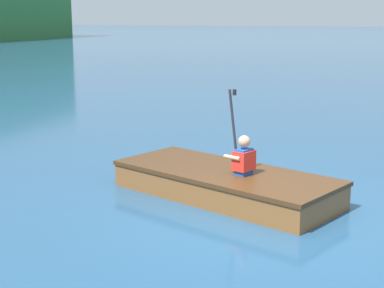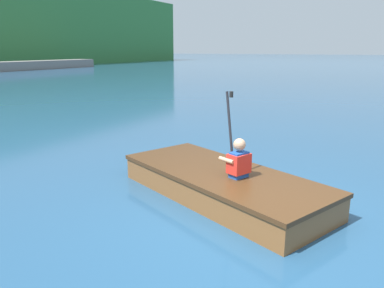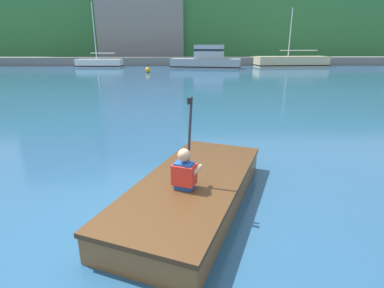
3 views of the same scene
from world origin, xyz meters
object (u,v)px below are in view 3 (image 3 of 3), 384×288
(rowboat_foreground, at_px, (194,188))
(channel_buoy, at_px, (148,70))
(moored_boat_dock_west_inner, at_px, (291,62))
(person_paddler, at_px, (185,170))
(moored_boat_dock_west_end, at_px, (207,60))
(moored_boat_dock_center_far, at_px, (99,63))

(rowboat_foreground, height_order, channel_buoy, channel_buoy)
(moored_boat_dock_west_inner, height_order, channel_buoy, moored_boat_dock_west_inner)
(moored_boat_dock_west_inner, xyz_separation_m, person_paddler, (-11.48, -29.11, 0.13))
(moored_boat_dock_west_end, relative_size, rowboat_foreground, 2.02)
(moored_boat_dock_west_inner, height_order, moored_boat_dock_center_far, moored_boat_dock_center_far)
(moored_boat_dock_west_inner, relative_size, person_paddler, 6.64)
(person_paddler, distance_m, channel_buoy, 22.41)
(person_paddler, bearing_deg, channel_buoy, 97.60)
(moored_boat_dock_west_inner, xyz_separation_m, moored_boat_dock_center_far, (-20.20, -0.33, -0.10))
(moored_boat_dock_west_end, distance_m, moored_boat_dock_center_far, 11.18)
(moored_boat_dock_west_inner, distance_m, moored_boat_dock_center_far, 20.20)
(moored_boat_dock_west_end, height_order, rowboat_foreground, moored_boat_dock_west_end)
(moored_boat_dock_west_end, xyz_separation_m, moored_boat_dock_west_inner, (9.15, 1.97, -0.30))
(moored_boat_dock_west_inner, bearing_deg, person_paddler, -111.52)
(moored_boat_dock_west_end, relative_size, channel_buoy, 9.93)
(moored_boat_dock_center_far, xyz_separation_m, rowboat_foreground, (8.86, -28.44, -0.19))
(rowboat_foreground, bearing_deg, moored_boat_dock_west_end, 85.34)
(rowboat_foreground, bearing_deg, channel_buoy, 98.08)
(moored_boat_dock_center_far, xyz_separation_m, channel_buoy, (5.76, -6.57, -0.19))
(rowboat_foreground, distance_m, channel_buoy, 22.09)
(moored_boat_dock_west_end, height_order, moored_boat_dock_west_inner, moored_boat_dock_west_inner)
(rowboat_foreground, bearing_deg, moored_boat_dock_center_far, 107.31)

